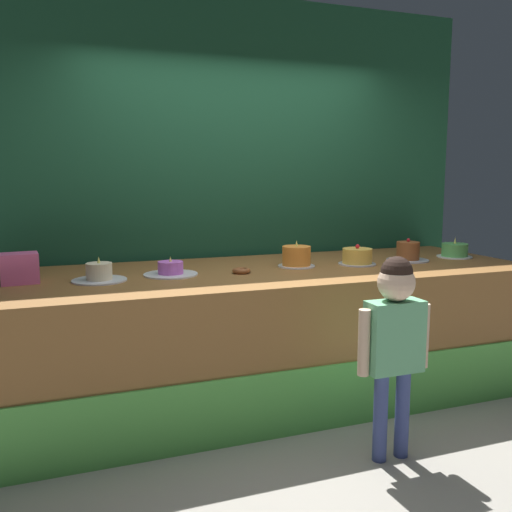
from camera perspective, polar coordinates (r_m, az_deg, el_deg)
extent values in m
plane|color=gray|center=(3.62, 5.17, -17.48)|extent=(12.00, 12.00, 0.00)
cube|color=brown|center=(4.02, 1.17, -7.78)|extent=(3.78, 1.32, 0.92)
cube|color=#59B24C|center=(3.53, 5.29, -14.52)|extent=(3.78, 0.02, 0.41)
cube|color=#19472D|center=(4.58, -2.32, 7.18)|extent=(4.14, 0.08, 2.96)
cylinder|color=#3F4C8C|center=(3.26, 12.60, -15.76)|extent=(0.08, 0.08, 0.51)
cylinder|color=#3F4C8C|center=(3.34, 14.72, -15.28)|extent=(0.08, 0.08, 0.51)
cube|color=#66B27F|center=(3.14, 13.96, -7.99)|extent=(0.32, 0.14, 0.39)
cylinder|color=beige|center=(3.05, 10.98, -8.69)|extent=(0.06, 0.06, 0.36)
cylinder|color=beige|center=(3.26, 16.73, -7.80)|extent=(0.06, 0.06, 0.36)
sphere|color=beige|center=(3.08, 14.15, -2.64)|extent=(0.20, 0.20, 0.20)
sphere|color=black|center=(3.07, 14.19, -1.62)|extent=(0.17, 0.17, 0.17)
cube|color=pink|center=(3.68, -23.04, -1.16)|extent=(0.23, 0.18, 0.19)
torus|color=brown|center=(3.74, -1.51, -1.51)|extent=(0.12, 0.12, 0.03)
cylinder|color=silver|center=(3.61, -15.72, -2.39)|extent=(0.34, 0.34, 0.01)
cylinder|color=beige|center=(3.60, -15.76, -1.51)|extent=(0.16, 0.16, 0.10)
cone|color=#F2E566|center=(3.59, -15.80, -0.38)|extent=(0.02, 0.02, 0.04)
cylinder|color=white|center=(3.72, -8.72, -1.86)|extent=(0.36, 0.36, 0.01)
cylinder|color=#CC66D8|center=(3.71, -8.73, -1.17)|extent=(0.17, 0.17, 0.08)
cone|color=#F2E566|center=(3.70, -8.75, -0.29)|extent=(0.02, 0.02, 0.03)
cylinder|color=silver|center=(4.02, 4.15, -1.02)|extent=(0.27, 0.27, 0.01)
cylinder|color=orange|center=(4.01, 4.16, 0.02)|extent=(0.20, 0.20, 0.14)
cone|color=#F2E566|center=(4.00, 4.18, 1.31)|extent=(0.02, 0.02, 0.04)
cylinder|color=silver|center=(4.17, 10.29, -0.79)|extent=(0.28, 0.28, 0.01)
cylinder|color=#F2BF4C|center=(4.16, 10.31, 0.01)|extent=(0.22, 0.22, 0.11)
sphere|color=red|center=(4.15, 10.34, 0.98)|extent=(0.03, 0.03, 0.03)
cylinder|color=silver|center=(4.44, 15.24, -0.41)|extent=(0.32, 0.32, 0.01)
cylinder|color=brown|center=(4.43, 15.28, 0.53)|extent=(0.17, 0.17, 0.14)
sphere|color=red|center=(4.42, 15.32, 1.58)|extent=(0.03, 0.03, 0.03)
cylinder|color=white|center=(4.74, 19.62, -0.07)|extent=(0.27, 0.27, 0.01)
cylinder|color=#59B259|center=(4.73, 19.65, 0.60)|extent=(0.20, 0.20, 0.10)
cone|color=#F2E566|center=(4.72, 19.70, 1.51)|extent=(0.02, 0.02, 0.05)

